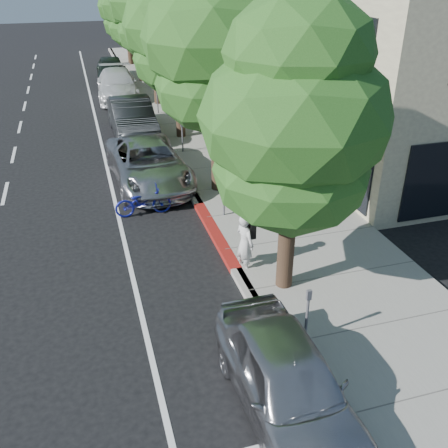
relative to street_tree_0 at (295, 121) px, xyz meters
name	(u,v)px	position (x,y,z in m)	size (l,w,h in m)	color
ground	(225,254)	(-0.90, 2.00, -4.23)	(120.00, 120.00, 0.00)	black
sidewalk	(224,149)	(1.40, 10.00, -4.15)	(4.60, 56.00, 0.15)	gray
curb	(170,154)	(-0.90, 10.00, -4.15)	(0.30, 56.00, 0.15)	#9E998E
curb_red_segment	(216,234)	(-0.90, 3.00, -4.15)	(0.32, 4.00, 0.15)	maroon
storefront_building	(294,28)	(8.70, 20.00, -0.73)	(10.00, 36.00, 7.00)	beige
street_tree_0	(295,121)	(0.00, 0.00, 0.00)	(4.07, 4.07, 6.81)	black
street_tree_1	(216,41)	(0.00, 6.00, 0.77)	(4.63, 4.63, 8.00)	black
street_tree_2	(177,28)	(0.00, 12.00, 0.49)	(4.49, 4.49, 7.58)	black
street_tree_3	(152,3)	(0.00, 18.00, 1.00)	(4.46, 4.46, 8.26)	black
street_tree_4	(137,5)	(0.00, 24.00, 0.43)	(4.47, 4.47, 7.50)	black
street_tree_5	(126,7)	(0.00, 30.00, -0.13)	(4.18, 4.18, 6.68)	black
cyclist	(245,243)	(-0.65, 1.09, -3.42)	(0.59, 0.39, 1.61)	silver
bicycle	(143,201)	(-2.70, 5.00, -3.76)	(0.62, 1.77, 0.93)	#151990
silver_suv	(148,163)	(-2.13, 7.50, -3.48)	(2.47, 5.36, 1.49)	#B0B0B5
dark_sedan	(132,118)	(-2.00, 13.06, -3.39)	(1.76, 5.06, 1.67)	black
white_pickup	(117,85)	(-1.95, 20.25, -3.44)	(2.22, 5.45, 1.58)	silver
dark_suv_far	(111,69)	(-1.88, 24.97, -3.45)	(1.83, 4.55, 1.55)	black
near_car_a	(288,381)	(-1.40, -3.50, -3.50)	(1.72, 4.28, 1.46)	#A8A7AC
pedestrian	(263,143)	(2.17, 7.43, -3.12)	(0.93, 0.73, 1.91)	black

